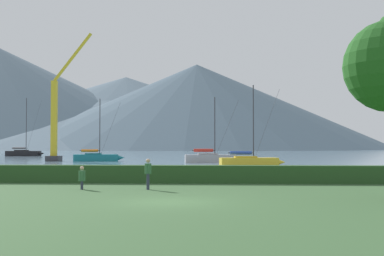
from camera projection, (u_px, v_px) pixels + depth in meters
ground_plane at (170, 202)px, 21.58m from camera, size 1000.00×1000.00×0.00m
harbor_water at (213, 153)px, 158.31m from camera, size 320.00×246.00×0.00m
hedge_line at (186, 174)px, 32.58m from camera, size 80.00×1.20×1.11m
sailboat_slip_0 at (250, 161)px, 57.08m from camera, size 7.42×3.02×9.04m
sailboat_slip_1 at (97, 157)px, 76.83m from camera, size 7.62×3.52×9.31m
sailboat_slip_3 at (211, 158)px, 70.25m from camera, size 8.14×3.20×8.93m
sailboat_slip_5 at (24, 153)px, 113.52m from camera, size 8.40×2.69×12.78m
person_seated_viewer at (82, 177)px, 27.76m from camera, size 0.36×0.55×1.25m
person_standing_walker at (148, 171)px, 27.67m from camera, size 0.36×0.55×1.65m
dock_crane at (56, 123)px, 77.05m from camera, size 6.63×2.00×19.14m
distant_hill_west_ridge at (126, 113)px, 436.60m from camera, size 356.38×356.38×59.97m
distant_hill_central_peak at (114, 122)px, 374.30m from camera, size 292.98×292.98×37.75m
distant_hill_far_shoulder at (197, 107)px, 337.19m from camera, size 244.64×244.64×55.12m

